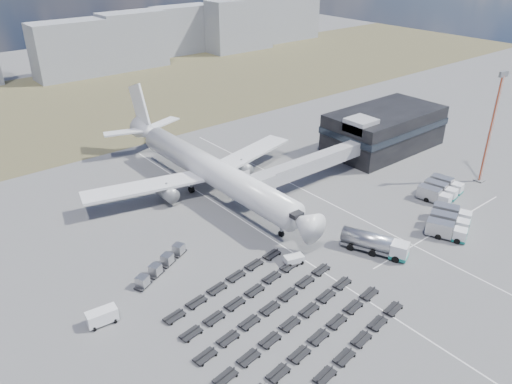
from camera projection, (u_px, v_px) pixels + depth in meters
ground at (317, 258)px, 84.22m from camera, size 420.00×420.00×0.00m
grass_strip at (72, 105)px, 159.94m from camera, size 420.00×90.00×0.01m
lane_markings at (343, 232)px, 91.77m from camera, size 47.12×110.00×0.01m
terminal at (384, 129)px, 125.13m from camera, size 30.40×16.40×11.00m
jet_bridge at (302, 167)px, 104.89m from camera, size 30.30×3.80×7.05m
airliner at (207, 168)px, 104.08m from camera, size 51.59×64.53×17.62m
skyline at (96, 46)px, 197.07m from camera, size 303.45×25.47×24.28m
fuel_tanker at (374, 243)px, 85.02m from camera, size 7.15×11.56×3.67m
pushback_tug at (294, 260)px, 82.62m from camera, size 3.57×2.65×1.44m
utility_van at (102, 317)px, 69.61m from camera, size 4.42×2.38×2.26m
catering_truck at (238, 173)px, 111.33m from camera, size 2.86×5.92×2.63m
service_trucks_near at (449, 222)px, 91.93m from camera, size 11.25×10.08×2.81m
service_trucks_far at (440, 190)px, 103.64m from camera, size 9.96×8.22×2.70m
uld_row at (161, 264)px, 80.85m from camera, size 12.10×6.78×1.74m
baggage_dollies at (281, 318)px, 70.49m from camera, size 31.35×27.42×0.76m
floodlight_mast at (491, 129)px, 105.07m from camera, size 2.33×1.88×24.38m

